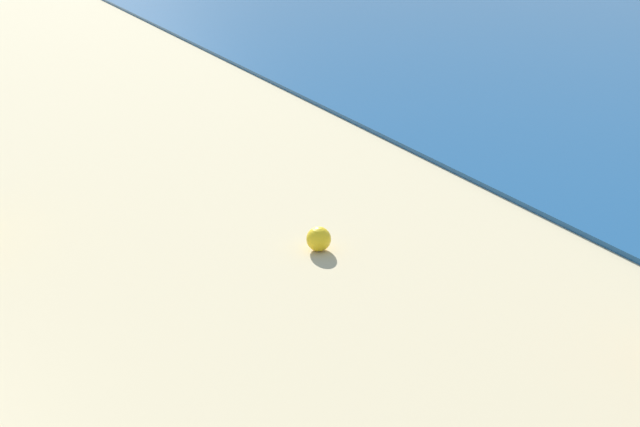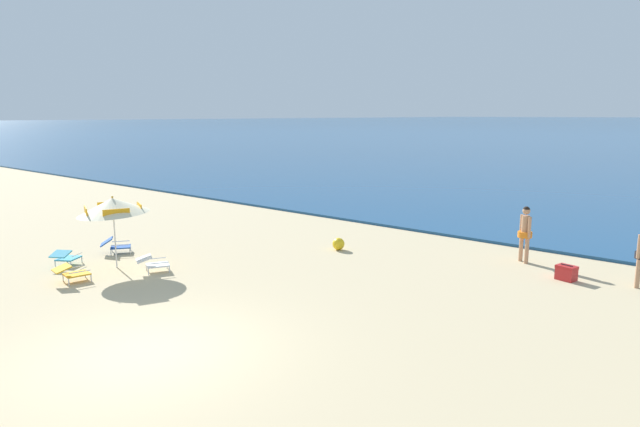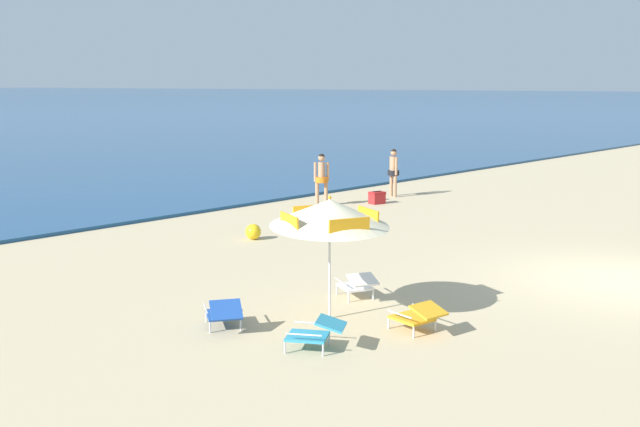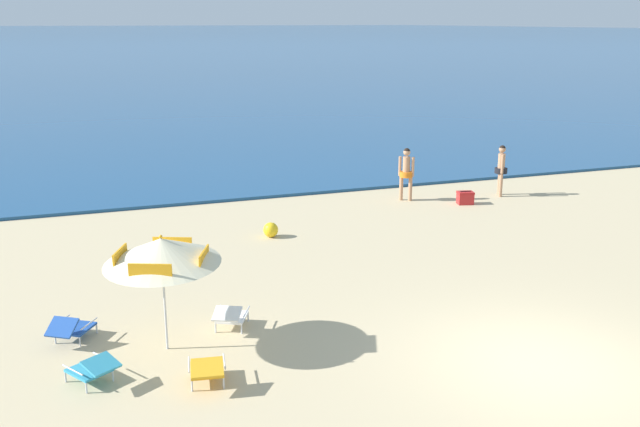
# 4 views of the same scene
# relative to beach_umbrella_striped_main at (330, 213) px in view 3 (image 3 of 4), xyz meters

# --- Properties ---
(ground_plane) EXTENTS (800.00, 800.00, 0.00)m
(ground_plane) POSITION_rel_beach_umbrella_striped_main_xyz_m (5.83, -2.73, -1.81)
(ground_plane) COLOR tan
(beach_umbrella_striped_main) EXTENTS (2.77, 2.78, 2.10)m
(beach_umbrella_striped_main) POSITION_rel_beach_umbrella_striped_main_xyz_m (0.00, 0.00, 0.00)
(beach_umbrella_striped_main) COLOR silver
(beach_umbrella_striped_main) RESTS_ON ground
(lounge_chair_under_umbrella) EXTENTS (0.90, 1.00, 0.50)m
(lounge_chair_under_umbrella) POSITION_rel_beach_umbrella_striped_main_xyz_m (-1.28, -0.88, -1.54)
(lounge_chair_under_umbrella) COLOR teal
(lounge_chair_under_umbrella) RESTS_ON ground
(lounge_chair_beside_umbrella) EXTENTS (0.85, 1.00, 0.50)m
(lounge_chair_beside_umbrella) POSITION_rel_beach_umbrella_striped_main_xyz_m (1.23, 0.41, -1.54)
(lounge_chair_beside_umbrella) COLOR white
(lounge_chair_beside_umbrella) RESTS_ON ground
(lounge_chair_facing_sea) EXTENTS (0.92, 1.03, 0.52)m
(lounge_chair_facing_sea) POSITION_rel_beach_umbrella_striped_main_xyz_m (-1.58, 0.87, -1.54)
(lounge_chair_facing_sea) COLOR #1E4799
(lounge_chair_facing_sea) RESTS_ON ground
(lounge_chair_spare_folded) EXTENTS (0.66, 0.94, 0.50)m
(lounge_chair_spare_folded) POSITION_rel_beach_umbrella_striped_main_xyz_m (0.42, -1.52, -1.54)
(lounge_chair_spare_folded) COLOR gold
(lounge_chair_spare_folded) RESTS_ON ground
(person_standing_near_shore) EXTENTS (0.41, 0.46, 1.68)m
(person_standing_near_shore) POSITION_rel_beach_umbrella_striped_main_xyz_m (11.97, 7.79, -0.84)
(person_standing_near_shore) COLOR tan
(person_standing_near_shore) RESTS_ON ground
(person_standing_beside) EXTENTS (0.43, 0.42, 1.70)m
(person_standing_beside) POSITION_rel_beach_umbrella_striped_main_xyz_m (8.76, 8.26, -0.83)
(person_standing_beside) COLOR tan
(person_standing_beside) RESTS_ON ground
(cooler_box) EXTENTS (0.56, 0.45, 0.43)m
(cooler_box) POSITION_rel_beach_umbrella_striped_main_xyz_m (10.31, 7.20, -1.61)
(cooler_box) COLOR red
(cooler_box) RESTS_ON ground
(beach_ball) EXTENTS (0.40, 0.40, 0.40)m
(beach_ball) POSITION_rel_beach_umbrella_striped_main_xyz_m (3.57, 5.85, -1.61)
(beach_ball) COLOR yellow
(beach_ball) RESTS_ON ground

